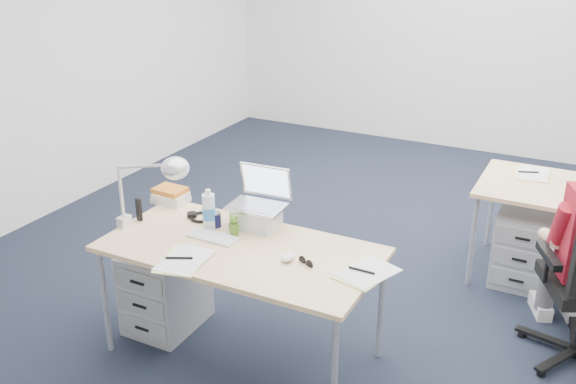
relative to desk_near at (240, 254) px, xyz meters
The scene contains 19 objects.
floor 1.32m from the desk_near, 71.90° to the left, with size 7.00×7.00×0.00m, color black.
room 1.53m from the desk_near, 71.90° to the left, with size 6.02×7.02×2.80m.
desk_near is the anchor object (origin of this frame).
drawer_pedestal_near 0.73m from the desk_near, behind, with size 0.40×0.50×0.55m, color #B0B2B5.
drawer_pedestal_far 2.24m from the desk_near, 51.09° to the left, with size 0.40×0.50×0.55m, color #B0B2B5.
silver_laptop 0.37m from the desk_near, 100.58° to the left, with size 0.33×0.26×0.36m, color silver, non-canonical shape.
wireless_keyboard 0.21m from the desk_near, behind, with size 0.31×0.13×0.02m, color white.
computer_mouse 0.32m from the desk_near, ahead, with size 0.07×0.10×0.04m, color white.
headphones 0.48m from the desk_near, 151.43° to the left, with size 0.20×0.16×0.03m, color black, non-canonical shape.
can_koozie 0.33m from the desk_near, 148.26° to the left, with size 0.06×0.06×0.10m, color #14133D.
water_bottle 0.37m from the desk_near, 155.48° to the left, with size 0.08×0.08×0.25m, color silver.
bear_figurine 0.20m from the desk_near, 133.97° to the left, with size 0.07×0.05×0.14m, color #356B1C, non-canonical shape.
book_stack 0.83m from the desk_near, 154.98° to the left, with size 0.22×0.17×0.10m, color silver.
cordless_phone 0.76m from the desk_near, behind, with size 0.04×0.02×0.15m, color black.
papers_left 0.35m from the desk_near, 123.87° to the right, with size 0.23×0.32×0.01m, color #F5FF93.
papers_right 0.75m from the desk_near, ahead, with size 0.22×0.32×0.01m, color #F5FF93.
sunglasses 0.43m from the desk_near, ahead, with size 0.11×0.05×0.03m, color black, non-canonical shape.
desk_lamp 0.70m from the desk_near, behind, with size 0.47×0.17×0.54m, color silver, non-canonical shape.
far_papers 2.39m from the desk_near, 56.31° to the left, with size 0.22×0.32×0.01m, color white.
Camera 1 is at (1.38, -3.87, 2.44)m, focal length 40.00 mm.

